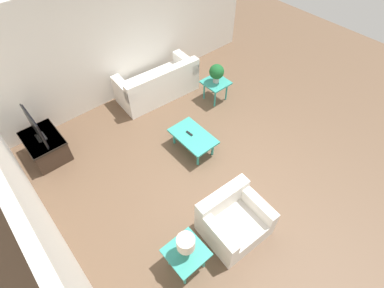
{
  "coord_description": "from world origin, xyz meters",
  "views": [
    {
      "loc": [
        -2.55,
        2.76,
        4.73
      ],
      "look_at": [
        0.27,
        0.35,
        0.55
      ],
      "focal_mm": 28.0,
      "sensor_mm": 36.0,
      "label": 1
    }
  ],
  "objects_px": {
    "tv_stand_chest": "(46,146)",
    "television": "(35,127)",
    "side_table_plant": "(216,84)",
    "coffee_table": "(193,137)",
    "armchair": "(233,220)",
    "side_table_lamp": "(186,254)",
    "sofa": "(158,85)",
    "potted_plant": "(217,72)",
    "table_lamp": "(186,244)"
  },
  "relations": [
    {
      "from": "tv_stand_chest",
      "to": "television",
      "type": "xyz_separation_m",
      "value": [
        0.0,
        0.0,
        0.53
      ]
    },
    {
      "from": "side_table_plant",
      "to": "television",
      "type": "height_order",
      "value": "television"
    },
    {
      "from": "coffee_table",
      "to": "side_table_plant",
      "type": "bearing_deg",
      "value": -59.05
    },
    {
      "from": "armchair",
      "to": "side_table_lamp",
      "type": "relative_size",
      "value": 1.86
    },
    {
      "from": "armchair",
      "to": "side_table_plant",
      "type": "distance_m",
      "value": 3.39
    },
    {
      "from": "side_table_lamp",
      "to": "tv_stand_chest",
      "type": "distance_m",
      "value": 3.6
    },
    {
      "from": "sofa",
      "to": "coffee_table",
      "type": "height_order",
      "value": "sofa"
    },
    {
      "from": "side_table_plant",
      "to": "potted_plant",
      "type": "relative_size",
      "value": 1.24
    },
    {
      "from": "sofa",
      "to": "side_table_plant",
      "type": "height_order",
      "value": "sofa"
    },
    {
      "from": "potted_plant",
      "to": "table_lamp",
      "type": "bearing_deg",
      "value": 130.32
    },
    {
      "from": "sofa",
      "to": "potted_plant",
      "type": "height_order",
      "value": "potted_plant"
    },
    {
      "from": "side_table_lamp",
      "to": "armchair",
      "type": "bearing_deg",
      "value": -91.48
    },
    {
      "from": "side_table_lamp",
      "to": "table_lamp",
      "type": "xyz_separation_m",
      "value": [
        0.0,
        -0.0,
        0.36
      ]
    },
    {
      "from": "sofa",
      "to": "side_table_plant",
      "type": "relative_size",
      "value": 3.52
    },
    {
      "from": "sofa",
      "to": "television",
      "type": "relative_size",
      "value": 2.53
    },
    {
      "from": "tv_stand_chest",
      "to": "potted_plant",
      "type": "distance_m",
      "value": 3.92
    },
    {
      "from": "coffee_table",
      "to": "tv_stand_chest",
      "type": "bearing_deg",
      "value": 52.6
    },
    {
      "from": "sofa",
      "to": "potted_plant",
      "type": "distance_m",
      "value": 1.44
    },
    {
      "from": "armchair",
      "to": "table_lamp",
      "type": "distance_m",
      "value": 1.08
    },
    {
      "from": "coffee_table",
      "to": "potted_plant",
      "type": "relative_size",
      "value": 2.12
    },
    {
      "from": "side_table_plant",
      "to": "potted_plant",
      "type": "bearing_deg",
      "value": -63.43
    },
    {
      "from": "sofa",
      "to": "side_table_lamp",
      "type": "bearing_deg",
      "value": 62.84
    },
    {
      "from": "armchair",
      "to": "side_table_plant",
      "type": "height_order",
      "value": "armchair"
    },
    {
      "from": "side_table_plant",
      "to": "potted_plant",
      "type": "xyz_separation_m",
      "value": [
        0.0,
        -0.0,
        0.34
      ]
    },
    {
      "from": "side_table_plant",
      "to": "table_lamp",
      "type": "xyz_separation_m",
      "value": [
        -2.62,
        3.08,
        0.36
      ]
    },
    {
      "from": "potted_plant",
      "to": "armchair",
      "type": "bearing_deg",
      "value": 141.18
    },
    {
      "from": "coffee_table",
      "to": "potted_plant",
      "type": "xyz_separation_m",
      "value": [
        0.87,
        -1.45,
        0.43
      ]
    },
    {
      "from": "coffee_table",
      "to": "side_table_lamp",
      "type": "height_order",
      "value": "side_table_lamp"
    },
    {
      "from": "sofa",
      "to": "coffee_table",
      "type": "relative_size",
      "value": 2.06
    },
    {
      "from": "sofa",
      "to": "armchair",
      "type": "xyz_separation_m",
      "value": [
        -3.62,
        1.17,
        -0.03
      ]
    },
    {
      "from": "television",
      "to": "table_lamp",
      "type": "bearing_deg",
      "value": -168.83
    },
    {
      "from": "sofa",
      "to": "table_lamp",
      "type": "bearing_deg",
      "value": 62.84
    },
    {
      "from": "tv_stand_chest",
      "to": "table_lamp",
      "type": "height_order",
      "value": "table_lamp"
    },
    {
      "from": "television",
      "to": "sofa",
      "type": "bearing_deg",
      "value": -88.68
    },
    {
      "from": "armchair",
      "to": "side_table_lamp",
      "type": "bearing_deg",
      "value": -178.05
    },
    {
      "from": "side_table_plant",
      "to": "potted_plant",
      "type": "height_order",
      "value": "potted_plant"
    },
    {
      "from": "table_lamp",
      "to": "side_table_plant",
      "type": "bearing_deg",
      "value": -49.68
    },
    {
      "from": "sofa",
      "to": "potted_plant",
      "type": "xyz_separation_m",
      "value": [
        -0.98,
        -0.95,
        0.44
      ]
    },
    {
      "from": "side_table_plant",
      "to": "television",
      "type": "distance_m",
      "value": 3.91
    },
    {
      "from": "sofa",
      "to": "tv_stand_chest",
      "type": "relative_size",
      "value": 2.17
    },
    {
      "from": "sofa",
      "to": "tv_stand_chest",
      "type": "height_order",
      "value": "sofa"
    },
    {
      "from": "armchair",
      "to": "coffee_table",
      "type": "relative_size",
      "value": 1.08
    },
    {
      "from": "side_table_plant",
      "to": "side_table_lamp",
      "type": "relative_size",
      "value": 1.0
    },
    {
      "from": "coffee_table",
      "to": "side_table_lamp",
      "type": "bearing_deg",
      "value": 136.91
    },
    {
      "from": "tv_stand_chest",
      "to": "television",
      "type": "bearing_deg",
      "value": 90.0
    },
    {
      "from": "coffee_table",
      "to": "side_table_plant",
      "type": "height_order",
      "value": "side_table_plant"
    },
    {
      "from": "side_table_lamp",
      "to": "potted_plant",
      "type": "distance_m",
      "value": 4.06
    },
    {
      "from": "side_table_lamp",
      "to": "tv_stand_chest",
      "type": "bearing_deg",
      "value": 11.1
    },
    {
      "from": "sofa",
      "to": "table_lamp",
      "type": "relative_size",
      "value": 4.62
    },
    {
      "from": "side_table_plant",
      "to": "tv_stand_chest",
      "type": "relative_size",
      "value": 0.62
    }
  ]
}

